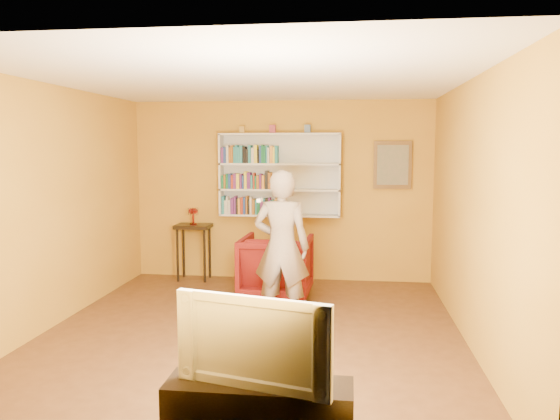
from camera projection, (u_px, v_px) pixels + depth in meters
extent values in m
cube|color=#4E2F19|center=(252.00, 337.00, 5.95)|extent=(5.30, 5.80, 0.12)
cube|color=#B98322|center=(281.00, 191.00, 8.28)|extent=(5.30, 0.04, 2.70)
cube|color=#B98322|center=(178.00, 255.00, 3.31)|extent=(5.30, 0.04, 2.70)
cube|color=#B98322|center=(51.00, 206.00, 6.08)|extent=(0.04, 5.80, 2.70)
cube|color=#B98322|center=(473.00, 212.00, 5.51)|extent=(0.04, 5.80, 2.70)
cube|color=white|center=(251.00, 77.00, 5.64)|extent=(5.30, 5.80, 0.06)
cube|color=silver|center=(281.00, 174.00, 8.21)|extent=(1.80, 0.03, 1.20)
cube|color=silver|center=(221.00, 175.00, 8.19)|extent=(0.03, 0.28, 1.20)
cube|color=silver|center=(340.00, 175.00, 7.97)|extent=(0.03, 0.28, 1.20)
cube|color=silver|center=(280.00, 215.00, 8.15)|extent=(1.80, 0.28, 0.03)
cube|color=silver|center=(280.00, 190.00, 8.11)|extent=(1.80, 0.28, 0.03)
cube|color=silver|center=(280.00, 164.00, 8.06)|extent=(1.80, 0.28, 0.03)
cube|color=silver|center=(280.00, 134.00, 8.01)|extent=(1.80, 0.28, 0.03)
cube|color=teal|center=(224.00, 205.00, 8.20)|extent=(0.04, 0.18, 0.27)
cube|color=beige|center=(226.00, 207.00, 8.18)|extent=(0.02, 0.14, 0.20)
cube|color=beige|center=(228.00, 205.00, 8.17)|extent=(0.03, 0.14, 0.26)
cube|color=beige|center=(230.00, 207.00, 8.19)|extent=(0.03, 0.18, 0.21)
cube|color=#5E256F|center=(233.00, 206.00, 8.18)|extent=(0.04, 0.18, 0.24)
cube|color=#5E256F|center=(236.00, 205.00, 8.17)|extent=(0.03, 0.18, 0.27)
cube|color=black|center=(238.00, 206.00, 8.16)|extent=(0.03, 0.14, 0.23)
cube|color=orange|center=(240.00, 206.00, 8.16)|extent=(0.03, 0.16, 0.24)
cube|color=maroon|center=(243.00, 206.00, 8.16)|extent=(0.04, 0.17, 0.25)
cube|color=navy|center=(245.00, 206.00, 8.14)|extent=(0.03, 0.14, 0.25)
cube|color=#91561A|center=(248.00, 205.00, 8.15)|extent=(0.03, 0.17, 0.27)
cube|color=black|center=(250.00, 207.00, 8.15)|extent=(0.02, 0.17, 0.22)
cube|color=beige|center=(252.00, 205.00, 8.14)|extent=(0.03, 0.16, 0.26)
cube|color=#91561A|center=(254.00, 206.00, 8.14)|extent=(0.04, 0.18, 0.23)
cube|color=teal|center=(257.00, 207.00, 8.14)|extent=(0.03, 0.19, 0.22)
cube|color=#16663C|center=(259.00, 206.00, 8.12)|extent=(0.04, 0.16, 0.23)
cube|color=#5E256F|center=(262.00, 207.00, 8.11)|extent=(0.04, 0.15, 0.20)
cube|color=teal|center=(265.00, 206.00, 8.12)|extent=(0.02, 0.17, 0.24)
cube|color=black|center=(267.00, 206.00, 8.11)|extent=(0.04, 0.17, 0.24)
cube|color=#5E256F|center=(270.00, 206.00, 8.09)|extent=(0.02, 0.14, 0.25)
cube|color=teal|center=(272.00, 207.00, 8.11)|extent=(0.03, 0.18, 0.21)
cube|color=#16663C|center=(274.00, 207.00, 8.09)|extent=(0.02, 0.14, 0.22)
cube|color=orange|center=(277.00, 206.00, 8.09)|extent=(0.04, 0.16, 0.24)
cube|color=navy|center=(280.00, 208.00, 8.08)|extent=(0.03, 0.15, 0.21)
cube|color=maroon|center=(282.00, 206.00, 8.08)|extent=(0.03, 0.16, 0.26)
cube|color=#16663C|center=(223.00, 182.00, 8.14)|extent=(0.03, 0.15, 0.20)
cube|color=#91561A|center=(226.00, 181.00, 8.15)|extent=(0.03, 0.17, 0.21)
cube|color=#16663C|center=(228.00, 181.00, 8.14)|extent=(0.03, 0.15, 0.22)
cube|color=navy|center=(230.00, 181.00, 8.13)|extent=(0.04, 0.16, 0.22)
cube|color=maroon|center=(233.00, 182.00, 8.14)|extent=(0.03, 0.19, 0.20)
cube|color=#5E256F|center=(236.00, 181.00, 8.13)|extent=(0.04, 0.17, 0.22)
cube|color=yellow|center=(239.00, 181.00, 8.11)|extent=(0.04, 0.14, 0.22)
cube|color=#5E256F|center=(242.00, 181.00, 8.12)|extent=(0.03, 0.17, 0.22)
cube|color=navy|center=(244.00, 182.00, 8.11)|extent=(0.03, 0.16, 0.20)
cube|color=yellow|center=(246.00, 180.00, 8.11)|extent=(0.04, 0.17, 0.26)
cube|color=#5E256F|center=(249.00, 181.00, 8.11)|extent=(0.02, 0.19, 0.24)
cube|color=#5E256F|center=(250.00, 181.00, 8.09)|extent=(0.02, 0.15, 0.24)
cube|color=teal|center=(252.00, 182.00, 8.09)|extent=(0.03, 0.16, 0.20)
cube|color=maroon|center=(254.00, 181.00, 8.08)|extent=(0.02, 0.15, 0.24)
cube|color=#16663C|center=(256.00, 182.00, 8.10)|extent=(0.02, 0.18, 0.19)
cube|color=#91561A|center=(258.00, 182.00, 8.09)|extent=(0.04, 0.17, 0.20)
cube|color=#5E256F|center=(261.00, 181.00, 8.07)|extent=(0.03, 0.15, 0.22)
cube|color=orange|center=(264.00, 182.00, 8.07)|extent=(0.04, 0.16, 0.20)
cube|color=black|center=(267.00, 180.00, 8.07)|extent=(0.04, 0.17, 0.27)
cube|color=#91561A|center=(270.00, 181.00, 8.07)|extent=(0.04, 0.18, 0.24)
cube|color=#5E256F|center=(223.00, 155.00, 8.10)|extent=(0.03, 0.16, 0.23)
cube|color=navy|center=(226.00, 155.00, 8.11)|extent=(0.04, 0.18, 0.24)
cube|color=beige|center=(228.00, 154.00, 8.10)|extent=(0.03, 0.17, 0.26)
cube|color=#91561A|center=(231.00, 155.00, 8.10)|extent=(0.03, 0.17, 0.23)
cube|color=#91561A|center=(233.00, 154.00, 8.09)|extent=(0.03, 0.16, 0.26)
cube|color=teal|center=(235.00, 155.00, 8.08)|extent=(0.02, 0.16, 0.24)
cube|color=teal|center=(237.00, 154.00, 8.08)|extent=(0.03, 0.18, 0.27)
cube|color=teal|center=(239.00, 155.00, 8.07)|extent=(0.03, 0.15, 0.24)
cube|color=teal|center=(242.00, 154.00, 8.07)|extent=(0.04, 0.16, 0.26)
cube|color=black|center=(245.00, 155.00, 8.06)|extent=(0.04, 0.15, 0.24)
cube|color=black|center=(248.00, 156.00, 8.06)|extent=(0.04, 0.16, 0.20)
cube|color=teal|center=(250.00, 154.00, 8.06)|extent=(0.04, 0.19, 0.26)
cube|color=beige|center=(253.00, 155.00, 8.04)|extent=(0.04, 0.15, 0.23)
cube|color=yellow|center=(256.00, 154.00, 8.04)|extent=(0.04, 0.16, 0.27)
cube|color=black|center=(259.00, 156.00, 8.03)|extent=(0.02, 0.15, 0.20)
cube|color=navy|center=(261.00, 154.00, 8.03)|extent=(0.02, 0.16, 0.26)
cube|color=#16663C|center=(263.00, 154.00, 8.04)|extent=(0.03, 0.18, 0.27)
cube|color=#16663C|center=(265.00, 155.00, 8.02)|extent=(0.03, 0.15, 0.25)
cube|color=teal|center=(267.00, 154.00, 8.02)|extent=(0.02, 0.17, 0.26)
cube|color=beige|center=(269.00, 155.00, 8.02)|extent=(0.03, 0.17, 0.23)
cube|color=orange|center=(272.00, 155.00, 8.01)|extent=(0.04, 0.15, 0.25)
cube|color=yellow|center=(274.00, 155.00, 8.02)|extent=(0.03, 0.18, 0.24)
cube|color=teal|center=(277.00, 154.00, 8.01)|extent=(0.04, 0.18, 0.26)
cube|color=#B88C34|center=(242.00, 130.00, 8.08)|extent=(0.07, 0.07, 0.10)
cube|color=#963244|center=(273.00, 129.00, 8.02)|extent=(0.09, 0.09, 0.12)
cube|color=slate|center=(308.00, 129.00, 7.95)|extent=(0.09, 0.09, 0.12)
cube|color=brown|center=(393.00, 165.00, 7.97)|extent=(0.55, 0.04, 0.70)
cube|color=gray|center=(393.00, 165.00, 7.94)|extent=(0.45, 0.02, 0.58)
cylinder|color=black|center=(178.00, 255.00, 8.16)|extent=(0.04, 0.04, 0.79)
cylinder|color=black|center=(205.00, 256.00, 8.11)|extent=(0.04, 0.04, 0.79)
cylinder|color=black|center=(184.00, 252.00, 8.46)|extent=(0.04, 0.04, 0.79)
cylinder|color=black|center=(210.00, 252.00, 8.41)|extent=(0.04, 0.04, 0.79)
cube|color=black|center=(193.00, 226.00, 8.23)|extent=(0.52, 0.40, 0.06)
cylinder|color=maroon|center=(193.00, 224.00, 8.23)|extent=(0.11, 0.11, 0.02)
cylinder|color=maroon|center=(193.00, 219.00, 8.22)|extent=(0.03, 0.03, 0.14)
ellipsoid|color=maroon|center=(193.00, 211.00, 8.21)|extent=(0.15, 0.15, 0.09)
cylinder|color=beige|center=(198.00, 212.00, 8.20)|extent=(0.01, 0.01, 0.11)
cylinder|color=beige|center=(198.00, 211.00, 8.24)|extent=(0.01, 0.01, 0.11)
cylinder|color=beige|center=(196.00, 211.00, 8.27)|extent=(0.01, 0.01, 0.11)
cylinder|color=beige|center=(193.00, 211.00, 8.28)|extent=(0.01, 0.01, 0.11)
cylinder|color=beige|center=(190.00, 211.00, 8.26)|extent=(0.01, 0.01, 0.11)
cylinder|color=beige|center=(188.00, 211.00, 8.22)|extent=(0.01, 0.01, 0.11)
cylinder|color=beige|center=(188.00, 212.00, 8.17)|extent=(0.01, 0.01, 0.11)
cylinder|color=beige|center=(190.00, 212.00, 8.14)|extent=(0.01, 0.01, 0.11)
cylinder|color=beige|center=(193.00, 212.00, 8.14)|extent=(0.01, 0.01, 0.11)
cylinder|color=beige|center=(196.00, 212.00, 8.16)|extent=(0.01, 0.01, 0.11)
imported|color=#4F0507|center=(276.00, 267.00, 7.25)|extent=(0.94, 0.97, 0.85)
imported|color=#7E6D5C|center=(282.00, 247.00, 6.18)|extent=(0.66, 0.46, 1.76)
cube|color=white|center=(260.00, 200.00, 5.76)|extent=(0.04, 0.15, 0.04)
cube|color=black|center=(259.00, 415.00, 3.65)|extent=(1.25, 0.37, 0.45)
imported|color=black|center=(259.00, 338.00, 3.59)|extent=(1.07, 0.40, 0.61)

